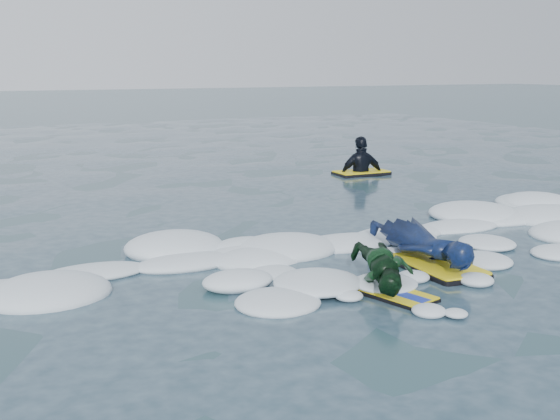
{
  "coord_description": "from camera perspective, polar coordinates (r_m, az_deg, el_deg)",
  "views": [
    {
      "loc": [
        -3.67,
        -5.65,
        2.12
      ],
      "look_at": [
        -0.16,
        1.6,
        0.47
      ],
      "focal_mm": 45.0,
      "sensor_mm": 36.0,
      "label": 1
    }
  ],
  "objects": [
    {
      "name": "ground",
      "position": [
        7.06,
        6.88,
        -5.97
      ],
      "size": [
        120.0,
        120.0,
        0.0
      ],
      "primitive_type": "plane",
      "color": "#19333C",
      "rests_on": "ground"
    },
    {
      "name": "foam_band",
      "position": [
        7.91,
        2.84,
        -3.96
      ],
      "size": [
        12.0,
        3.1,
        0.3
      ],
      "primitive_type": null,
      "color": "white",
      "rests_on": "ground"
    },
    {
      "name": "prone_woman_unit",
      "position": [
        7.75,
        11.7,
        -2.82
      ],
      "size": [
        0.76,
        1.72,
        0.43
      ],
      "rotation": [
        0.0,
        0.0,
        1.54
      ],
      "color": "black",
      "rests_on": "ground"
    },
    {
      "name": "prone_child_unit",
      "position": [
        6.75,
        8.56,
        -4.92
      ],
      "size": [
        0.95,
        1.22,
        0.43
      ],
      "rotation": [
        0.0,
        0.0,
        1.83
      ],
      "color": "black",
      "rests_on": "ground"
    },
    {
      "name": "waiting_rider_unit",
      "position": [
        14.03,
        6.62,
        2.7
      ],
      "size": [
        1.08,
        0.6,
        1.62
      ],
      "rotation": [
        0.0,
        0.0,
        -0.0
      ],
      "color": "black",
      "rests_on": "ground"
    }
  ]
}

